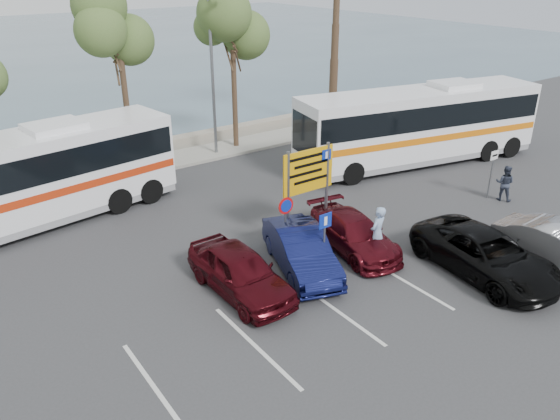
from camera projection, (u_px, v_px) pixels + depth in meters
ground at (343, 283)px, 17.81m from camera, size 120.00×120.00×0.00m
kerb_strip at (162, 162)px, 28.10m from camera, size 44.00×2.40×0.15m
seawall at (146, 148)px, 29.48m from camera, size 48.00×0.80×0.60m
tree_mid at (118, 31)px, 24.55m from camera, size 3.20×3.20×8.00m
tree_right at (232, 33)px, 27.93m from camera, size 3.20×3.20×7.40m
street_lamp_right at (213, 68)px, 27.44m from camera, size 0.45×1.15×8.01m
direction_sign at (308, 178)px, 19.68m from camera, size 2.20×0.12×3.60m
sign_no_stop at (286, 218)px, 18.59m from camera, size 0.60×0.08×2.35m
sign_parking at (325, 235)px, 17.67m from camera, size 0.50×0.07×2.25m
sign_taxi at (492, 168)px, 23.50m from camera, size 0.50×0.07×2.20m
lane_markings at (337, 309)px, 16.46m from camera, size 12.02×4.20×0.01m
coach_bus_left at (14, 186)px, 20.57m from camera, size 12.77×4.41×3.90m
coach_bus_right at (419, 128)px, 27.51m from camera, size 13.17×5.34×4.02m
car_blue at (301, 250)px, 18.29m from camera, size 2.87×4.67×1.45m
car_maroon at (354, 234)px, 19.60m from camera, size 2.49×4.63×1.28m
car_red at (240, 272)px, 17.01m from camera, size 1.84×4.41×1.49m
suv_black at (486, 254)px, 18.04m from camera, size 3.01×5.50×1.46m
pedestrian_near at (377, 233)px, 18.86m from camera, size 0.82×0.66×1.97m
pedestrian_far at (505, 183)px, 23.59m from camera, size 0.87×0.95×1.58m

